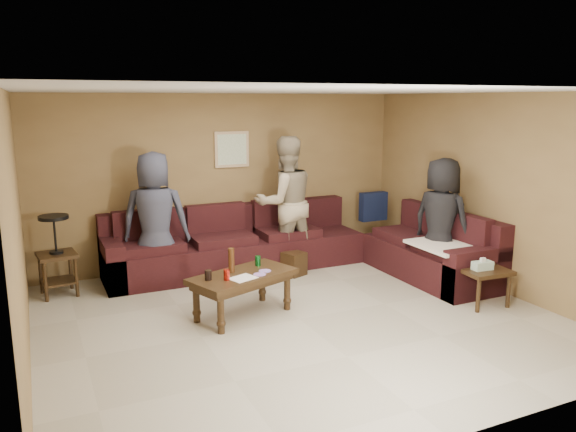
{
  "coord_description": "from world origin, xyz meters",
  "views": [
    {
      "loc": [
        -2.61,
        -5.31,
        2.41
      ],
      "look_at": [
        0.25,
        0.85,
        1.0
      ],
      "focal_mm": 35.0,
      "sensor_mm": 36.0,
      "label": 1
    }
  ],
  "objects_px": {
    "sectional_sofa": "(304,251)",
    "person_middle": "(285,203)",
    "end_table_left": "(57,254)",
    "waste_bin": "(294,264)",
    "coffee_table": "(242,280)",
    "person_right": "(441,221)",
    "person_left": "(155,219)",
    "side_table_right": "(484,274)"
  },
  "relations": [
    {
      "from": "end_table_left",
      "to": "person_middle",
      "type": "xyz_separation_m",
      "value": [
        3.09,
        -0.08,
        0.42
      ]
    },
    {
      "from": "end_table_left",
      "to": "side_table_right",
      "type": "distance_m",
      "value": 5.22
    },
    {
      "from": "end_table_left",
      "to": "waste_bin",
      "type": "bearing_deg",
      "value": -9.23
    },
    {
      "from": "waste_bin",
      "to": "person_right",
      "type": "bearing_deg",
      "value": -33.84
    },
    {
      "from": "sectional_sofa",
      "to": "coffee_table",
      "type": "relative_size",
      "value": 3.51
    },
    {
      "from": "waste_bin",
      "to": "side_table_right",
      "type": "bearing_deg",
      "value": -52.81
    },
    {
      "from": "sectional_sofa",
      "to": "person_right",
      "type": "xyz_separation_m",
      "value": [
        1.46,
        -1.11,
        0.51
      ]
    },
    {
      "from": "person_middle",
      "to": "end_table_left",
      "type": "bearing_deg",
      "value": -0.97
    },
    {
      "from": "waste_bin",
      "to": "coffee_table",
      "type": "bearing_deg",
      "value": -136.29
    },
    {
      "from": "waste_bin",
      "to": "person_right",
      "type": "relative_size",
      "value": 0.19
    },
    {
      "from": "coffee_table",
      "to": "side_table_right",
      "type": "relative_size",
      "value": 2.23
    },
    {
      "from": "waste_bin",
      "to": "person_left",
      "type": "relative_size",
      "value": 0.18
    },
    {
      "from": "person_left",
      "to": "person_right",
      "type": "height_order",
      "value": "person_left"
    },
    {
      "from": "end_table_left",
      "to": "waste_bin",
      "type": "height_order",
      "value": "end_table_left"
    },
    {
      "from": "sectional_sofa",
      "to": "coffee_table",
      "type": "distance_m",
      "value": 1.77
    },
    {
      "from": "side_table_right",
      "to": "end_table_left",
      "type": "bearing_deg",
      "value": 151.16
    },
    {
      "from": "end_table_left",
      "to": "side_table_right",
      "type": "xyz_separation_m",
      "value": [
        4.57,
        -2.52,
        -0.15
      ]
    },
    {
      "from": "person_left",
      "to": "person_middle",
      "type": "bearing_deg",
      "value": -158.84
    },
    {
      "from": "person_left",
      "to": "end_table_left",
      "type": "bearing_deg",
      "value": 15.17
    },
    {
      "from": "waste_bin",
      "to": "person_left",
      "type": "height_order",
      "value": "person_left"
    },
    {
      "from": "person_middle",
      "to": "side_table_right",
      "type": "bearing_deg",
      "value": 121.93
    },
    {
      "from": "person_left",
      "to": "coffee_table",
      "type": "bearing_deg",
      "value": 133.17
    },
    {
      "from": "waste_bin",
      "to": "person_middle",
      "type": "distance_m",
      "value": 0.89
    },
    {
      "from": "side_table_right",
      "to": "person_middle",
      "type": "height_order",
      "value": "person_middle"
    },
    {
      "from": "sectional_sofa",
      "to": "side_table_right",
      "type": "xyz_separation_m",
      "value": [
        1.37,
        -2.04,
        0.06
      ]
    },
    {
      "from": "person_left",
      "to": "person_middle",
      "type": "relative_size",
      "value": 0.93
    },
    {
      "from": "person_right",
      "to": "sectional_sofa",
      "type": "bearing_deg",
      "value": 33.14
    },
    {
      "from": "end_table_left",
      "to": "person_right",
      "type": "xyz_separation_m",
      "value": [
        4.67,
        -1.59,
        0.3
      ]
    },
    {
      "from": "sectional_sofa",
      "to": "person_left",
      "type": "height_order",
      "value": "person_left"
    },
    {
      "from": "side_table_right",
      "to": "waste_bin",
      "type": "height_order",
      "value": "side_table_right"
    },
    {
      "from": "side_table_right",
      "to": "person_left",
      "type": "bearing_deg",
      "value": 144.33
    },
    {
      "from": "sectional_sofa",
      "to": "coffee_table",
      "type": "height_order",
      "value": "sectional_sofa"
    },
    {
      "from": "end_table_left",
      "to": "coffee_table",
      "type": "bearing_deg",
      "value": -41.2
    },
    {
      "from": "sectional_sofa",
      "to": "person_middle",
      "type": "height_order",
      "value": "person_middle"
    },
    {
      "from": "coffee_table",
      "to": "person_middle",
      "type": "relative_size",
      "value": 0.69
    },
    {
      "from": "coffee_table",
      "to": "end_table_left",
      "type": "height_order",
      "value": "end_table_left"
    },
    {
      "from": "waste_bin",
      "to": "person_middle",
      "type": "height_order",
      "value": "person_middle"
    },
    {
      "from": "person_right",
      "to": "coffee_table",
      "type": "bearing_deg",
      "value": 71.07
    },
    {
      "from": "end_table_left",
      "to": "person_left",
      "type": "distance_m",
      "value": 1.27
    },
    {
      "from": "person_left",
      "to": "person_right",
      "type": "bearing_deg",
      "value": 177.16
    },
    {
      "from": "end_table_left",
      "to": "person_right",
      "type": "bearing_deg",
      "value": -18.79
    },
    {
      "from": "sectional_sofa",
      "to": "waste_bin",
      "type": "height_order",
      "value": "sectional_sofa"
    }
  ]
}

